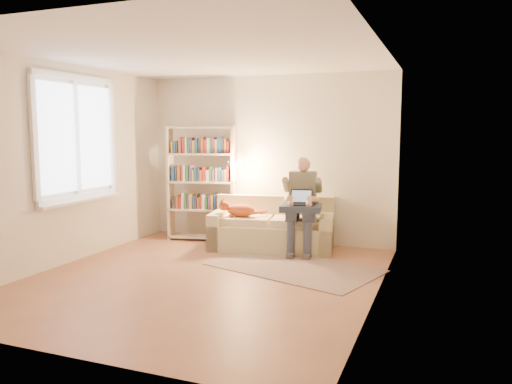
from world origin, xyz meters
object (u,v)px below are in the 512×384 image
at_px(bookshelf, 202,177).
at_px(sofa, 272,230).
at_px(cat, 242,210).
at_px(person, 302,200).
at_px(laptop, 300,201).

bearing_deg(bookshelf, sofa, -19.43).
distance_m(sofa, cat, 0.55).
relative_size(sofa, person, 1.39).
bearing_deg(cat, sofa, 14.74).
xyz_separation_m(person, laptop, (0.01, -0.13, 0.01)).
height_order(person, laptop, person).
xyz_separation_m(sofa, bookshelf, (-1.25, 0.16, 0.73)).
bearing_deg(bookshelf, cat, -34.90).
bearing_deg(laptop, cat, 169.92).
bearing_deg(laptop, bookshelf, 158.27).
xyz_separation_m(sofa, cat, (-0.41, -0.19, 0.31)).
distance_m(person, laptop, 0.13).
height_order(sofa, cat, sofa).
xyz_separation_m(cat, laptop, (0.89, 0.00, 0.18)).
height_order(sofa, person, person).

